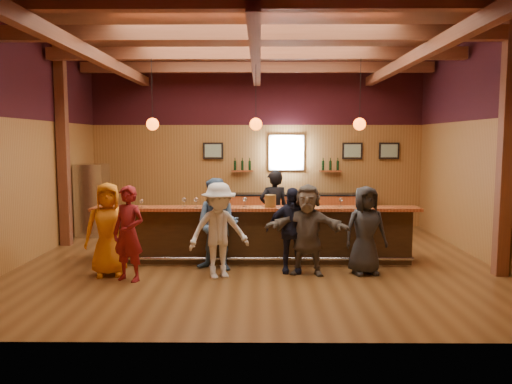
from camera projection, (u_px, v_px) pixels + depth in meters
room at (256, 97)px, 9.62m from camera, size 9.04×9.00×4.52m
bar_counter at (257, 234)px, 10.00m from camera, size 6.30×1.07×1.11m
back_bar_cabinet at (301, 211)px, 13.54m from camera, size 4.00×0.52×0.95m
window at (286, 153)px, 13.61m from camera, size 0.95×0.09×0.95m
framed_pictures at (318, 151)px, 13.59m from camera, size 5.35×0.05×0.45m
wine_shelves at (286, 168)px, 13.59m from camera, size 3.00×0.18×0.30m
pendant_lights at (256, 124)px, 9.62m from camera, size 4.24×0.24×1.37m
stainless_fridge at (92, 200)px, 12.43m from camera, size 0.70×0.70×1.80m
customer_orange at (108, 229)px, 8.79m from camera, size 0.91×0.69×1.66m
customer_redvest at (129, 234)px, 8.46m from camera, size 0.70×0.59×1.63m
customer_denim at (218, 224)px, 9.16m from camera, size 0.97×0.84×1.70m
customer_white at (219, 231)px, 8.64m from camera, size 1.23×0.98×1.67m
customer_navy at (291, 230)px, 9.00m from camera, size 0.92×0.41×1.55m
customer_brown at (307, 230)px, 8.86m from camera, size 1.56×0.73×1.62m
customer_dark at (366, 230)px, 8.88m from camera, size 0.85×0.64×1.59m
bartender at (274, 211)px, 10.75m from camera, size 0.71×0.55×1.74m
ice_bucket at (270, 201)px, 9.58m from camera, size 0.22×0.22×0.24m
bottle_a at (296, 200)px, 9.72m from camera, size 0.07×0.07×0.32m
bottle_b at (300, 200)px, 9.71m from camera, size 0.07×0.07×0.31m
glass_a at (111, 201)px, 9.63m from camera, size 0.07×0.07×0.16m
glass_b at (142, 201)px, 9.54m from camera, size 0.07×0.07×0.16m
glass_c at (184, 200)px, 9.67m from camera, size 0.08×0.08×0.18m
glass_d at (196, 200)px, 9.52m from camera, size 0.09×0.09×0.19m
glass_e at (245, 200)px, 9.66m from camera, size 0.08×0.08×0.18m
glass_f at (310, 201)px, 9.56m from camera, size 0.07×0.07×0.16m
glass_g at (341, 200)px, 9.68m from camera, size 0.07×0.07×0.17m
glass_h at (369, 201)px, 9.64m from camera, size 0.07×0.07×0.16m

